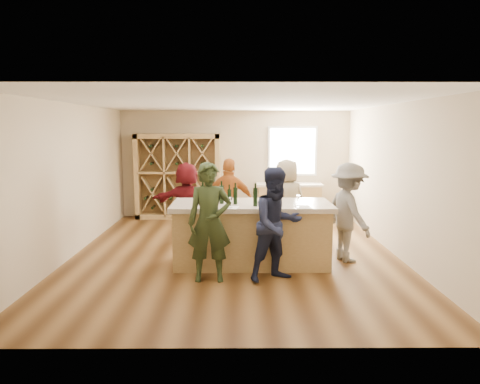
{
  "coord_description": "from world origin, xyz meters",
  "views": [
    {
      "loc": [
        0.05,
        -7.81,
        2.35
      ],
      "look_at": [
        0.1,
        0.2,
        1.15
      ],
      "focal_mm": 32.0,
      "sensor_mm": 36.0,
      "label": 1
    }
  ],
  "objects_px": {
    "sink": "(282,180)",
    "wine_bottle_d": "(229,198)",
    "tasting_counter_base": "(252,236)",
    "wine_bottle_b": "(208,197)",
    "person_far_mid": "(230,202)",
    "person_far_right": "(286,202)",
    "wine_bottle_f": "(255,197)",
    "wine_bottle_a": "(203,195)",
    "wine_bottle_e": "(235,196)",
    "person_near_left": "(210,222)",
    "person_server": "(349,212)",
    "wine_rack": "(178,176)",
    "wine_bottle_c": "(222,195)",
    "person_near_right": "(277,225)",
    "person_far_left": "(187,202)"
  },
  "relations": [
    {
      "from": "wine_bottle_c",
      "to": "person_far_right",
      "type": "relative_size",
      "value": 0.18
    },
    {
      "from": "person_far_right",
      "to": "wine_bottle_f",
      "type": "height_order",
      "value": "person_far_right"
    },
    {
      "from": "wine_bottle_a",
      "to": "person_near_right",
      "type": "distance_m",
      "value": 1.43
    },
    {
      "from": "person_near_left",
      "to": "wine_bottle_f",
      "type": "xyz_separation_m",
      "value": [
        0.72,
        0.51,
        0.31
      ]
    },
    {
      "from": "person_far_mid",
      "to": "person_far_right",
      "type": "height_order",
      "value": "person_far_mid"
    },
    {
      "from": "wine_bottle_a",
      "to": "wine_bottle_d",
      "type": "xyz_separation_m",
      "value": [
        0.45,
        -0.16,
        -0.02
      ]
    },
    {
      "from": "wine_bottle_b",
      "to": "person_near_left",
      "type": "relative_size",
      "value": 0.16
    },
    {
      "from": "person_far_right",
      "to": "wine_bottle_e",
      "type": "bearing_deg",
      "value": 39.34
    },
    {
      "from": "person_near_left",
      "to": "person_far_mid",
      "type": "distance_m",
      "value": 2.11
    },
    {
      "from": "wine_bottle_e",
      "to": "person_far_right",
      "type": "bearing_deg",
      "value": 55.0
    },
    {
      "from": "person_near_left",
      "to": "wine_bottle_d",
      "type": "bearing_deg",
      "value": 59.61
    },
    {
      "from": "wine_bottle_a",
      "to": "person_far_right",
      "type": "bearing_deg",
      "value": 42.78
    },
    {
      "from": "tasting_counter_base",
      "to": "wine_bottle_d",
      "type": "relative_size",
      "value": 9.52
    },
    {
      "from": "person_server",
      "to": "person_far_left",
      "type": "height_order",
      "value": "person_server"
    },
    {
      "from": "wine_bottle_d",
      "to": "wine_bottle_e",
      "type": "relative_size",
      "value": 0.96
    },
    {
      "from": "person_near_right",
      "to": "wine_bottle_f",
      "type": "distance_m",
      "value": 0.69
    },
    {
      "from": "wine_bottle_c",
      "to": "person_far_right",
      "type": "bearing_deg",
      "value": 48.34
    },
    {
      "from": "sink",
      "to": "person_server",
      "type": "height_order",
      "value": "person_server"
    },
    {
      "from": "person_server",
      "to": "wine_bottle_f",
      "type": "relative_size",
      "value": 5.84
    },
    {
      "from": "wine_rack",
      "to": "wine_bottle_a",
      "type": "distance_m",
      "value": 4.08
    },
    {
      "from": "sink",
      "to": "wine_bottle_a",
      "type": "relative_size",
      "value": 1.72
    },
    {
      "from": "tasting_counter_base",
      "to": "wine_bottle_d",
      "type": "height_order",
      "value": "wine_bottle_d"
    },
    {
      "from": "person_far_right",
      "to": "wine_rack",
      "type": "bearing_deg",
      "value": -60.14
    },
    {
      "from": "person_near_right",
      "to": "person_server",
      "type": "distance_m",
      "value": 1.67
    },
    {
      "from": "wine_rack",
      "to": "wine_bottle_a",
      "type": "xyz_separation_m",
      "value": [
        0.97,
        -3.96,
        0.14
      ]
    },
    {
      "from": "person_far_left",
      "to": "sink",
      "type": "bearing_deg",
      "value": -128.49
    },
    {
      "from": "wine_rack",
      "to": "wine_bottle_e",
      "type": "relative_size",
      "value": 7.74
    },
    {
      "from": "wine_bottle_f",
      "to": "wine_bottle_a",
      "type": "bearing_deg",
      "value": 167.14
    },
    {
      "from": "tasting_counter_base",
      "to": "wine_bottle_e",
      "type": "height_order",
      "value": "wine_bottle_e"
    },
    {
      "from": "wine_bottle_c",
      "to": "person_server",
      "type": "distance_m",
      "value": 2.27
    },
    {
      "from": "tasting_counter_base",
      "to": "person_far_right",
      "type": "distance_m",
      "value": 1.6
    },
    {
      "from": "sink",
      "to": "person_near_left",
      "type": "distance_m",
      "value": 4.87
    },
    {
      "from": "wine_bottle_a",
      "to": "person_server",
      "type": "bearing_deg",
      "value": 6.15
    },
    {
      "from": "person_far_right",
      "to": "sink",
      "type": "bearing_deg",
      "value": -109.21
    },
    {
      "from": "wine_bottle_b",
      "to": "person_server",
      "type": "relative_size",
      "value": 0.17
    },
    {
      "from": "wine_bottle_d",
      "to": "wine_bottle_f",
      "type": "xyz_separation_m",
      "value": [
        0.43,
        -0.04,
        0.01
      ]
    },
    {
      "from": "person_far_mid",
      "to": "wine_bottle_a",
      "type": "bearing_deg",
      "value": 86.76
    },
    {
      "from": "person_server",
      "to": "person_far_left",
      "type": "distance_m",
      "value": 3.26
    },
    {
      "from": "tasting_counter_base",
      "to": "wine_bottle_b",
      "type": "xyz_separation_m",
      "value": [
        -0.73,
        -0.25,
        0.73
      ]
    },
    {
      "from": "wine_bottle_d",
      "to": "sink",
      "type": "bearing_deg",
      "value": 72.46
    },
    {
      "from": "wine_bottle_c",
      "to": "person_far_mid",
      "type": "bearing_deg",
      "value": 85.17
    },
    {
      "from": "person_server",
      "to": "wine_rack",
      "type": "bearing_deg",
      "value": 25.71
    },
    {
      "from": "wine_bottle_a",
      "to": "wine_bottle_b",
      "type": "distance_m",
      "value": 0.18
    },
    {
      "from": "sink",
      "to": "person_far_right",
      "type": "xyz_separation_m",
      "value": [
        -0.15,
        -2.43,
        -0.15
      ]
    },
    {
      "from": "sink",
      "to": "wine_bottle_d",
      "type": "height_order",
      "value": "wine_bottle_d"
    },
    {
      "from": "wine_rack",
      "to": "tasting_counter_base",
      "type": "bearing_deg",
      "value": -65.08
    },
    {
      "from": "person_server",
      "to": "wine_bottle_f",
      "type": "xyz_separation_m",
      "value": [
        -1.67,
        -0.47,
        0.35
      ]
    },
    {
      "from": "wine_bottle_c",
      "to": "wine_bottle_e",
      "type": "xyz_separation_m",
      "value": [
        0.23,
        -0.05,
        -0.01
      ]
    },
    {
      "from": "wine_bottle_e",
      "to": "person_server",
      "type": "bearing_deg",
      "value": 8.2
    },
    {
      "from": "wine_bottle_b",
      "to": "person_far_mid",
      "type": "xyz_separation_m",
      "value": [
        0.33,
        1.53,
        -0.35
      ]
    }
  ]
}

